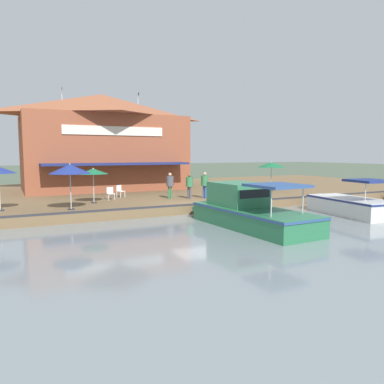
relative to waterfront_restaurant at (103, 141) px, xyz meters
The scene contains 15 objects.
ground_plane 14.50m from the waterfront_restaurant, 10.14° to the left, with size 220.00×220.00×0.00m, color #4C5B47.
quay_deck 5.66m from the waterfront_restaurant, 44.22° to the left, with size 22.00×56.00×0.60m, color brown.
quay_edge_fender 14.21m from the waterfront_restaurant, 10.21° to the left, with size 0.20×50.40×0.10m, color #2D2D33.
waterfront_restaurant is the anchor object (origin of this frame).
patio_umbrella_back_row 10.36m from the waterfront_restaurant, 16.63° to the right, with size 1.85×1.85×2.21m.
patio_umbrella_mid_patio_left 14.78m from the waterfront_restaurant, 54.88° to the left, with size 2.30×2.30×2.43m.
patio_umbrella_mid_patio_right 13.00m from the waterfront_restaurant, 21.07° to the right, with size 2.27×2.27×2.56m.
cafe_chair_under_first_umbrella 8.20m from the waterfront_restaurant, ahead, with size 0.58×0.58×0.85m.
cafe_chair_mid_patio 9.46m from the waterfront_restaurant, 10.34° to the right, with size 0.45×0.45×0.85m.
person_near_entrance 11.33m from the waterfront_restaurant, 18.54° to the left, with size 0.48×0.48×1.71m.
person_mid_patio 10.39m from the waterfront_restaurant, 13.44° to the left, with size 0.50×0.50×1.78m.
person_at_quay_edge 11.88m from the waterfront_restaurant, 23.27° to the left, with size 0.51×0.51×1.82m.
motorboat_fourth_along 20.67m from the waterfront_restaurant, 31.12° to the left, with size 6.42×2.94×2.17m.
motorboat_outer_channel 18.26m from the waterfront_restaurant, ahead, with size 8.51×2.99×2.25m.
tree_downstream_bank 4.30m from the waterfront_restaurant, 160.28° to the left, with size 3.81×3.63×6.55m.
Camera 1 is at (19.80, -10.16, 3.69)m, focal length 35.00 mm.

